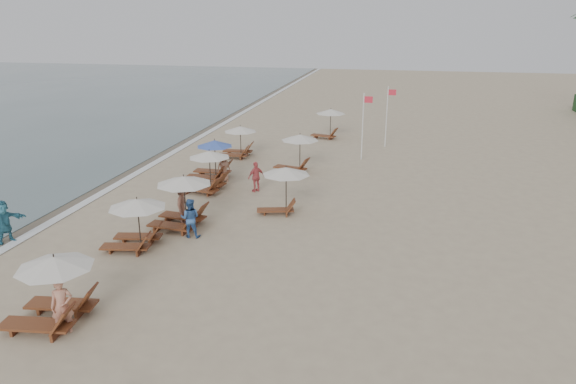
% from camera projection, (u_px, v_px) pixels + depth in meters
% --- Properties ---
extents(ground, '(160.00, 160.00, 0.00)m').
position_uv_depth(ground, '(278.00, 275.00, 19.11)').
color(ground, tan).
rests_on(ground, ground).
extents(wet_sand_band, '(3.20, 140.00, 0.01)m').
position_uv_depth(wet_sand_band, '(108.00, 177.00, 30.91)').
color(wet_sand_band, '#6B5E4C').
rests_on(wet_sand_band, ground).
extents(foam_line, '(0.50, 140.00, 0.02)m').
position_uv_depth(foam_line, '(129.00, 178.00, 30.65)').
color(foam_line, white).
rests_on(foam_line, ground).
extents(lounger_station_0, '(2.75, 2.24, 2.22)m').
position_uv_depth(lounger_station_0, '(51.00, 293.00, 15.81)').
color(lounger_station_0, brown).
rests_on(lounger_station_0, ground).
extents(lounger_station_1, '(2.58, 2.28, 2.07)m').
position_uv_depth(lounger_station_1, '(134.00, 222.00, 21.07)').
color(lounger_station_1, brown).
rests_on(lounger_station_1, ground).
extents(lounger_station_2, '(2.78, 2.39, 2.35)m').
position_uv_depth(lounger_station_2, '(180.00, 203.00, 23.12)').
color(lounger_station_2, brown).
rests_on(lounger_station_2, ground).
extents(lounger_station_3, '(2.67, 2.35, 2.20)m').
position_uv_depth(lounger_station_3, '(205.00, 172.00, 28.05)').
color(lounger_station_3, brown).
rests_on(lounger_station_3, ground).
extents(lounger_station_4, '(2.59, 2.04, 2.27)m').
position_uv_depth(lounger_station_4, '(210.00, 162.00, 30.18)').
color(lounger_station_4, brown).
rests_on(lounger_station_4, ground).
extents(lounger_station_5, '(2.53, 2.15, 2.05)m').
position_uv_depth(lounger_station_5, '(237.00, 142.00, 35.00)').
color(lounger_station_5, brown).
rests_on(lounger_station_5, ground).
extents(inland_station_0, '(2.53, 2.24, 2.22)m').
position_uv_depth(inland_station_0, '(282.00, 183.00, 24.67)').
color(inland_station_0, brown).
rests_on(inland_station_0, ground).
extents(inland_station_1, '(2.75, 2.24, 2.22)m').
position_uv_depth(inland_station_1, '(296.00, 149.00, 31.54)').
color(inland_station_1, brown).
rests_on(inland_station_1, ground).
extents(inland_station_2, '(2.66, 2.24, 2.22)m').
position_uv_depth(inland_station_2, '(328.00, 120.00, 40.22)').
color(inland_station_2, brown).
rests_on(inland_station_2, ground).
extents(beachgoer_near, '(0.74, 0.68, 1.71)m').
position_uv_depth(beachgoer_near, '(62.00, 306.00, 15.41)').
color(beachgoer_near, tan).
rests_on(beachgoer_near, ground).
extents(beachgoer_mid_a, '(0.90, 0.74, 1.68)m').
position_uv_depth(beachgoer_mid_a, '(190.00, 218.00, 22.19)').
color(beachgoer_mid_a, '#3764A6').
rests_on(beachgoer_mid_a, ground).
extents(beachgoer_mid_b, '(0.84, 1.27, 1.83)m').
position_uv_depth(beachgoer_mid_b, '(183.00, 204.00, 23.59)').
color(beachgoer_mid_b, brown).
rests_on(beachgoer_mid_b, ground).
extents(beachgoer_far_a, '(0.94, 0.96, 1.63)m').
position_uv_depth(beachgoer_far_a, '(256.00, 177.00, 28.03)').
color(beachgoer_far_a, '#CE5256').
rests_on(beachgoer_far_a, ground).
extents(beachgoer_far_b, '(0.92, 0.87, 1.58)m').
position_uv_depth(beachgoer_far_b, '(224.00, 168.00, 29.77)').
color(beachgoer_far_b, '#A6735A').
rests_on(beachgoer_far_b, ground).
extents(waterline_walker, '(1.28, 1.72, 1.80)m').
position_uv_depth(waterline_walker, '(4.00, 222.00, 21.63)').
color(waterline_walker, teal).
rests_on(waterline_walker, ground).
extents(flag_pole_near, '(0.59, 0.08, 4.29)m').
position_uv_depth(flag_pole_near, '(363.00, 123.00, 33.88)').
color(flag_pole_near, silver).
rests_on(flag_pole_near, ground).
extents(flag_pole_far, '(0.60, 0.08, 4.25)m').
position_uv_depth(flag_pole_far, '(387.00, 114.00, 37.35)').
color(flag_pole_far, silver).
rests_on(flag_pole_far, ground).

